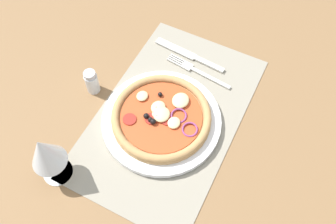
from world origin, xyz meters
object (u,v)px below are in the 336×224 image
Objects in this scene: pizza at (162,116)px; pepper_shaker at (92,82)px; fork at (195,70)px; knife at (189,55)px; plate at (161,120)px; wine_glass at (45,153)px.

pepper_shaker is at bearing 87.58° from pizza.
knife is at bearing -39.88° from fork.
plate is 4.13× the size of pepper_shaker.
fork is 42.15cm from wine_glass.
knife is at bearing 7.75° from plate.
plate is at bearing 164.59° from pizza.
wine_glass reaches higher than pizza.
fork is (17.19, -0.74, -0.51)cm from plate.
wine_glass is at bearing -167.34° from pepper_shaker.
pizza is (0.08, -0.02, 1.84)cm from plate.
pizza is 1.14× the size of knife.
pizza reaches higher than fork.
fork is (17.11, -0.72, -2.35)cm from pizza.
pepper_shaker is at bearing 12.66° from wine_glass.
pepper_shaker is (21.87, 4.91, -6.92)cm from wine_glass.
plate is at bearing -92.66° from pepper_shaker.
plate is 1.84cm from pizza.
pizza reaches higher than knife.
pizza is 17.29cm from fork.
knife reaches higher than fork.
fork is at bearing -2.47° from plate.
plate is 1.85× the size of wine_glass.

